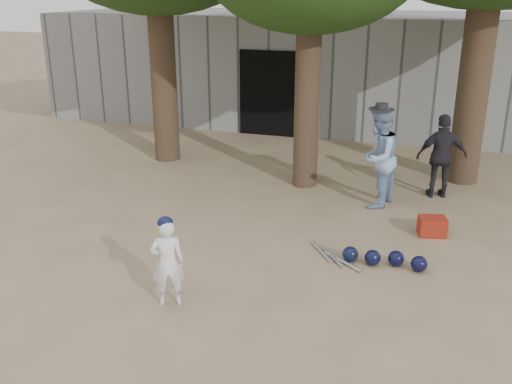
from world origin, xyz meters
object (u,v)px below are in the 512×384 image
(spectator_blue, at_px, (378,158))
(spectator_dark, at_px, (442,156))
(red_bag, at_px, (432,226))
(boy_player, at_px, (168,263))

(spectator_blue, relative_size, spectator_dark, 1.14)
(red_bag, bearing_deg, spectator_blue, 134.27)
(spectator_blue, bearing_deg, boy_player, -11.53)
(spectator_blue, distance_m, spectator_dark, 1.36)
(boy_player, relative_size, spectator_blue, 0.64)
(spectator_blue, xyz_separation_m, spectator_dark, (1.08, 0.82, -0.11))
(spectator_dark, xyz_separation_m, red_bag, (-0.06, -1.87, -0.64))
(boy_player, distance_m, spectator_blue, 4.70)
(spectator_blue, xyz_separation_m, red_bag, (1.02, -1.05, -0.75))
(boy_player, xyz_separation_m, spectator_dark, (3.13, 5.04, 0.22))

